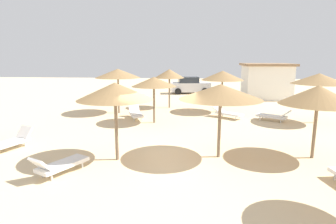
% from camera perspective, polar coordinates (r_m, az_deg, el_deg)
% --- Properties ---
extents(ground_plane, '(80.00, 80.00, 0.00)m').
position_cam_1_polar(ground_plane, '(10.69, -1.38, -9.43)').
color(ground_plane, beige).
extents(parasol_0, '(2.70, 2.70, 2.85)m').
position_cam_1_polar(parasol_0, '(10.21, -10.59, 4.08)').
color(parasol_0, '#75604C').
rests_on(parasol_0, ground).
extents(parasol_2, '(2.98, 2.98, 2.96)m').
position_cam_1_polar(parasol_2, '(19.17, -10.04, 7.63)').
color(parasol_2, '#75604C').
rests_on(parasol_2, ground).
extents(parasol_3, '(3.00, 3.00, 2.83)m').
position_cam_1_polar(parasol_3, '(18.10, 28.04, 5.91)').
color(parasol_3, '#75604C').
rests_on(parasol_3, ground).
extents(parasol_4, '(2.86, 2.86, 2.81)m').
position_cam_1_polar(parasol_4, '(19.61, 10.89, 7.19)').
color(parasol_4, '#75604C').
rests_on(parasol_4, ground).
extents(parasol_6, '(2.53, 2.53, 2.63)m').
position_cam_1_polar(parasol_6, '(16.02, -2.85, 6.05)').
color(parasol_6, '#75604C').
rests_on(parasol_6, ground).
extents(parasol_7, '(2.20, 2.20, 2.85)m').
position_cam_1_polar(parasol_7, '(20.89, 0.28, 7.69)').
color(parasol_7, '#75604C').
rests_on(parasol_7, ground).
extents(parasol_8, '(3.04, 3.04, 2.76)m').
position_cam_1_polar(parasol_8, '(10.51, 10.49, 3.97)').
color(parasol_8, '#75604C').
rests_on(parasol_8, ground).
extents(parasol_9, '(2.73, 2.73, 2.73)m').
position_cam_1_polar(parasol_9, '(11.59, 27.89, 3.01)').
color(parasol_9, '#75604C').
rests_on(parasol_9, ground).
extents(lounger_0, '(1.42, 1.95, 0.77)m').
position_cam_1_polar(lounger_0, '(9.95, -20.96, -9.79)').
color(lounger_0, white).
rests_on(lounger_0, ground).
extents(lounger_1, '(1.20, 1.96, 0.80)m').
position_cam_1_polar(lounger_1, '(13.36, -28.92, -5.17)').
color(lounger_1, white).
rests_on(lounger_1, ground).
extents(lounger_2, '(1.26, 1.99, 0.74)m').
position_cam_1_polar(lounger_2, '(17.55, -6.50, -0.26)').
color(lounger_2, white).
rests_on(lounger_2, ground).
extents(lounger_3, '(1.94, 1.54, 0.73)m').
position_cam_1_polar(lounger_3, '(17.82, 20.47, -0.72)').
color(lounger_3, white).
rests_on(lounger_3, ground).
extents(lounger_4, '(1.88, 1.71, 0.63)m').
position_cam_1_polar(lounger_4, '(17.98, 11.81, -0.18)').
color(lounger_4, white).
rests_on(lounger_4, ground).
extents(bench_0, '(1.51, 0.44, 0.49)m').
position_cam_1_polar(bench_0, '(23.74, -5.99, 2.77)').
color(bench_0, brown).
rests_on(bench_0, ground).
extents(bench_1, '(0.60, 1.54, 0.49)m').
position_cam_1_polar(bench_1, '(24.26, 13.48, 2.70)').
color(bench_1, brown).
rests_on(bench_1, ground).
extents(parked_car, '(4.21, 2.46, 1.72)m').
position_cam_1_polar(parked_car, '(29.44, 4.40, 5.33)').
color(parked_car, silver).
rests_on(parked_car, ground).
extents(beach_cabana, '(4.25, 4.09, 3.14)m').
position_cam_1_polar(beach_cabana, '(27.34, 19.03, 5.94)').
color(beach_cabana, white).
rests_on(beach_cabana, ground).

